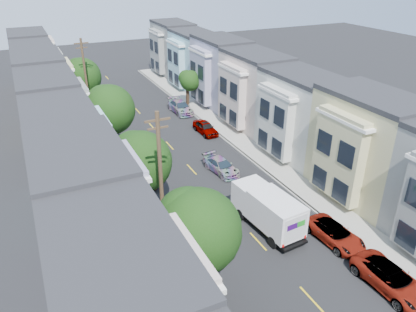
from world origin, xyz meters
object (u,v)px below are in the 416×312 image
at_px(utility_pole_near, 161,185).
at_px(parked_right_b, 335,234).
at_px(parked_right_a, 391,279).
at_px(tree_b, 196,232).
at_px(parked_right_c, 205,128).
at_px(tree_e, 81,77).
at_px(parked_left_d, 142,176).
at_px(parked_left_c, 184,237).
at_px(lead_sedan, 221,166).
at_px(fedex_truck, 268,209).
at_px(parked_right_d, 180,107).
at_px(tree_d, 109,110).
at_px(utility_pole_far, 86,82).
at_px(tree_far_r, 189,81).
at_px(tree_c, 139,162).

distance_m(utility_pole_near, parked_right_b, 12.81).
xyz_separation_m(parked_right_a, parked_right_b, (0.00, 5.01, -0.06)).
relative_size(tree_b, parked_right_c, 1.78).
height_order(parked_right_a, parked_right_b, parked_right_a).
xyz_separation_m(tree_e, parked_right_a, (11.20, -38.97, -4.16)).
relative_size(tree_b, parked_left_d, 1.64).
bearing_deg(parked_right_b, tree_b, -177.06).
xyz_separation_m(tree_e, parked_right_c, (11.20, -12.25, -4.17)).
bearing_deg(parked_left_c, utility_pole_near, -177.64).
bearing_deg(parked_left_d, lead_sedan, -6.75).
xyz_separation_m(utility_pole_near, parked_left_c, (1.40, -0.02, -4.50)).
bearing_deg(fedex_truck, parked_right_d, 77.40).
distance_m(tree_d, tree_e, 15.18).
distance_m(utility_pole_near, fedex_truck, 8.54).
bearing_deg(parked_right_b, utility_pole_near, 155.56).
relative_size(utility_pole_far, lead_sedan, 2.36).
relative_size(tree_e, lead_sedan, 1.71).
bearing_deg(parked_right_c, lead_sedan, -108.10).
xyz_separation_m(parked_left_c, parked_right_d, (9.80, 25.12, 0.08)).
bearing_deg(lead_sedan, parked_right_b, -86.53).
bearing_deg(utility_pole_near, tree_b, -90.02).
bearing_deg(utility_pole_far, tree_e, 90.03).
bearing_deg(tree_far_r, parked_right_c, -102.14).
bearing_deg(utility_pole_near, tree_far_r, 63.71).
bearing_deg(tree_b, utility_pole_far, 90.00).
bearing_deg(tree_c, utility_pole_far, 90.00).
distance_m(parked_right_b, parked_right_d, 29.37).
distance_m(tree_e, parked_left_c, 30.04).
bearing_deg(parked_left_d, parked_right_c, 41.79).
relative_size(tree_e, parked_right_a, 1.43).
bearing_deg(tree_c, parked_right_b, -39.43).
bearing_deg(utility_pole_far, parked_right_a, -72.39).
distance_m(parked_left_c, parked_right_b, 10.68).
distance_m(lead_sedan, parked_right_a, 17.87).
bearing_deg(tree_e, parked_right_b, -71.75).
bearing_deg(parked_left_d, tree_far_r, 58.77).
height_order(parked_left_d, parked_right_b, parked_left_d).
xyz_separation_m(tree_c, parked_left_d, (1.40, 4.77, -3.87)).
bearing_deg(parked_left_c, parked_right_d, 71.95).
height_order(tree_e, parked_right_a, tree_e).
bearing_deg(parked_right_b, lead_sedan, 97.94).
bearing_deg(tree_e, parked_right_a, -73.96).
bearing_deg(parked_right_b, parked_right_a, -93.56).
distance_m(parked_left_d, parked_right_d, 18.24).
relative_size(lead_sedan, parked_left_c, 1.09).
xyz_separation_m(tree_b, lead_sedan, (8.62, 13.95, -4.65)).
relative_size(tree_far_r, parked_right_a, 0.98).
bearing_deg(tree_far_r, parked_right_b, -93.68).
relative_size(parked_left_c, parked_left_d, 0.84).
xyz_separation_m(tree_far_r, utility_pole_near, (-13.19, -26.70, 1.64)).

